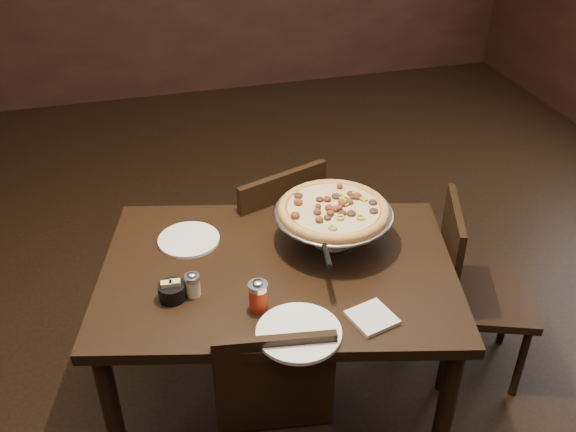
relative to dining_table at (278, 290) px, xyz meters
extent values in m
cube|color=black|center=(-0.01, 0.09, -0.69)|extent=(6.00, 7.00, 0.02)
cube|color=black|center=(0.00, 0.00, 0.08)|extent=(1.42, 1.12, 0.04)
cylinder|color=black|center=(-0.63, -0.21, -0.31)|extent=(0.06, 0.06, 0.74)
cylinder|color=black|center=(0.46, -0.48, -0.31)|extent=(0.06, 0.06, 0.74)
cylinder|color=black|center=(-0.46, 0.48, -0.31)|extent=(0.06, 0.06, 0.74)
cylinder|color=black|center=(0.63, 0.21, -0.31)|extent=(0.06, 0.06, 0.74)
cylinder|color=silver|center=(0.23, 0.09, 0.11)|extent=(0.15, 0.15, 0.01)
cylinder|color=silver|center=(0.23, 0.09, 0.17)|extent=(0.03, 0.03, 0.12)
cylinder|color=silver|center=(0.23, 0.09, 0.23)|extent=(0.11, 0.11, 0.01)
cylinder|color=#A3A3A8|center=(0.23, 0.09, 0.24)|extent=(0.43, 0.43, 0.01)
torus|color=#A3A3A8|center=(0.23, 0.09, 0.24)|extent=(0.44, 0.44, 0.01)
cylinder|color=#A67331|center=(0.23, 0.09, 0.25)|extent=(0.39, 0.39, 0.01)
torus|color=#A67331|center=(0.23, 0.09, 0.25)|extent=(0.41, 0.41, 0.03)
cylinder|color=tan|center=(0.23, 0.09, 0.26)|extent=(0.34, 0.34, 0.01)
cylinder|color=beige|center=(-0.31, -0.07, 0.14)|extent=(0.05, 0.05, 0.07)
cylinder|color=silver|center=(-0.31, -0.07, 0.18)|extent=(0.05, 0.05, 0.02)
ellipsoid|color=silver|center=(-0.31, -0.07, 0.19)|extent=(0.03, 0.03, 0.01)
cylinder|color=maroon|center=(-0.12, -0.19, 0.14)|extent=(0.06, 0.06, 0.08)
cylinder|color=silver|center=(-0.12, -0.19, 0.19)|extent=(0.07, 0.07, 0.02)
ellipsoid|color=silver|center=(-0.12, -0.19, 0.21)|extent=(0.03, 0.03, 0.01)
cylinder|color=black|center=(-0.38, -0.07, 0.13)|extent=(0.09, 0.09, 0.06)
cube|color=#DABA7D|center=(-0.40, -0.07, 0.14)|extent=(0.04, 0.03, 0.06)
cube|color=#DABA7D|center=(-0.37, -0.07, 0.14)|extent=(0.04, 0.03, 0.06)
cube|color=silver|center=(0.22, -0.34, 0.11)|extent=(0.16, 0.16, 0.01)
cylinder|color=white|center=(-0.28, 0.25, 0.11)|extent=(0.23, 0.23, 0.01)
cylinder|color=white|center=(-0.02, -0.34, 0.11)|extent=(0.27, 0.27, 0.01)
cone|color=silver|center=(0.13, -0.16, 0.24)|extent=(0.13, 0.13, 0.00)
cylinder|color=black|center=(0.13, -0.16, 0.25)|extent=(0.04, 0.12, 0.02)
cube|color=black|center=(0.07, 0.62, -0.25)|extent=(0.54, 0.54, 0.04)
cube|color=black|center=(0.13, 0.44, 0.00)|extent=(0.41, 0.17, 0.44)
cylinder|color=black|center=(0.17, 0.84, -0.47)|extent=(0.04, 0.04, 0.41)
cylinder|color=black|center=(-0.15, 0.72, -0.47)|extent=(0.04, 0.04, 0.41)
cylinder|color=black|center=(0.29, 0.51, -0.47)|extent=(0.04, 0.04, 0.41)
cylinder|color=black|center=(-0.03, 0.40, -0.47)|extent=(0.04, 0.04, 0.41)
cube|color=black|center=(-0.11, -0.38, -0.06)|extent=(0.38, 0.08, 0.40)
cube|color=black|center=(0.92, 0.04, -0.28)|extent=(0.51, 0.51, 0.04)
cube|color=black|center=(0.75, 0.11, -0.05)|extent=(0.17, 0.38, 0.41)
cylinder|color=black|center=(1.01, -0.16, -0.49)|extent=(0.03, 0.03, 0.38)
cylinder|color=black|center=(1.12, 0.14, -0.49)|extent=(0.03, 0.03, 0.38)
cylinder|color=black|center=(0.71, -0.05, -0.49)|extent=(0.03, 0.03, 0.38)
cylinder|color=black|center=(0.83, 0.25, -0.49)|extent=(0.03, 0.03, 0.38)
camera|label=1|loc=(-0.44, -1.75, 1.51)|focal=40.00mm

